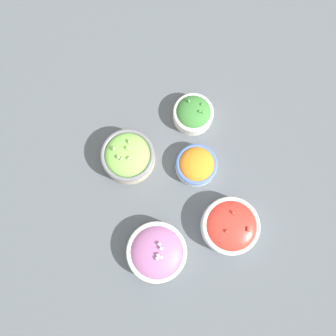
{
  "coord_description": "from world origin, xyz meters",
  "views": [
    {
      "loc": [
        -0.17,
        0.07,
        1.01
      ],
      "look_at": [
        0.0,
        0.0,
        0.03
      ],
      "focal_mm": 40.0,
      "sensor_mm": 36.0,
      "label": 1
    }
  ],
  "objects_px": {
    "bowl_lettuce": "(128,156)",
    "bowl_cherry_tomatoes": "(230,226)",
    "bowl_red_onion": "(157,252)",
    "bowl_carrots": "(197,165)",
    "bowl_broccoli": "(193,113)"
  },
  "relations": [
    {
      "from": "bowl_carrots",
      "to": "bowl_broccoli",
      "type": "bearing_deg",
      "value": -20.05
    },
    {
      "from": "bowl_broccoli",
      "to": "bowl_lettuce",
      "type": "bearing_deg",
      "value": 101.8
    },
    {
      "from": "bowl_broccoli",
      "to": "bowl_red_onion",
      "type": "distance_m",
      "value": 0.38
    },
    {
      "from": "bowl_lettuce",
      "to": "bowl_broccoli",
      "type": "bearing_deg",
      "value": -78.2
    },
    {
      "from": "bowl_red_onion",
      "to": "bowl_carrots",
      "type": "distance_m",
      "value": 0.25
    },
    {
      "from": "bowl_broccoli",
      "to": "bowl_red_onion",
      "type": "xyz_separation_m",
      "value": [
        -0.3,
        0.23,
        0.0
      ]
    },
    {
      "from": "bowl_carrots",
      "to": "bowl_red_onion",
      "type": "bearing_deg",
      "value": 132.22
    },
    {
      "from": "bowl_carrots",
      "to": "bowl_cherry_tomatoes",
      "type": "bearing_deg",
      "value": -175.57
    },
    {
      "from": "bowl_broccoli",
      "to": "bowl_lettuce",
      "type": "relative_size",
      "value": 0.78
    },
    {
      "from": "bowl_lettuce",
      "to": "bowl_red_onion",
      "type": "bearing_deg",
      "value": 174.35
    },
    {
      "from": "bowl_broccoli",
      "to": "bowl_carrots",
      "type": "height_order",
      "value": "bowl_broccoli"
    },
    {
      "from": "bowl_lettuce",
      "to": "bowl_carrots",
      "type": "distance_m",
      "value": 0.18
    },
    {
      "from": "bowl_cherry_tomatoes",
      "to": "bowl_red_onion",
      "type": "relative_size",
      "value": 0.96
    },
    {
      "from": "bowl_lettuce",
      "to": "bowl_cherry_tomatoes",
      "type": "xyz_separation_m",
      "value": [
        -0.27,
        -0.17,
        -0.0
      ]
    },
    {
      "from": "bowl_lettuce",
      "to": "bowl_cherry_tomatoes",
      "type": "bearing_deg",
      "value": -147.48
    }
  ]
}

